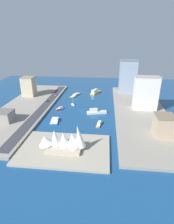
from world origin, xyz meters
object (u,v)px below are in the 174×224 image
object	(u,v)px
opera_landmark	(64,141)
tugboat_red	(60,109)
barge_flat_brown	(75,95)
traffic_light_waterfront	(57,95)
tower_tall_glass	(128,77)
ferry_yellow_fast	(95,92)
sailboat_small_white	(73,105)
suv_black	(48,101)
catamaran_blue	(55,121)
water_taxi_orange	(99,124)
carpark_squat_concrete	(1,116)
apartment_midrise_tan	(164,125)
hotel_broad_white	(146,93)
office_block_beige	(29,86)
van_white	(56,95)
ferry_white_commuter	(96,112)

from	to	relation	value
opera_landmark	tugboat_red	bearing A→B (deg)	-73.27
barge_flat_brown	traffic_light_waterfront	size ratio (longest dim) A/B	4.69
tower_tall_glass	ferry_yellow_fast	bearing A→B (deg)	6.76
sailboat_small_white	suv_black	world-z (taller)	sailboat_small_white
catamaran_blue	sailboat_small_white	xyz separation A→B (m)	(-12.09, -59.22, -0.39)
water_taxi_orange	suv_black	size ratio (longest dim) A/B	3.82
carpark_squat_concrete	traffic_light_waterfront	bearing A→B (deg)	-114.22
barge_flat_brown	opera_landmark	bearing A→B (deg)	96.23
apartment_midrise_tan	hotel_broad_white	world-z (taller)	hotel_broad_white
catamaran_blue	office_block_beige	size ratio (longest dim) A/B	0.65
ferry_yellow_fast	office_block_beige	size ratio (longest dim) A/B	0.88
carpark_squat_concrete	traffic_light_waterfront	size ratio (longest dim) A/B	4.60
water_taxi_orange	suv_black	xyz separation A→B (m)	(84.66, -67.62, 2.13)
opera_landmark	suv_black	bearing A→B (deg)	-65.75
suv_black	hotel_broad_white	bearing A→B (deg)	173.61
van_white	suv_black	size ratio (longest dim) A/B	0.96
van_white	carpark_squat_concrete	bearing A→B (deg)	69.38
tugboat_red	carpark_squat_concrete	xyz separation A→B (m)	(59.97, 49.67, 7.76)
sailboat_small_white	tower_tall_glass	distance (m)	116.74
catamaran_blue	suv_black	xyz separation A→B (m)	(29.48, -64.75, 2.18)
suv_black	van_white	bearing A→B (deg)	-100.22
ferry_yellow_fast	barge_flat_brown	world-z (taller)	ferry_yellow_fast
van_white	suv_black	xyz separation A→B (m)	(5.55, 30.76, -0.00)
water_taxi_orange	apartment_midrise_tan	world-z (taller)	apartment_midrise_tan
traffic_light_waterfront	opera_landmark	xyz separation A→B (m)	(-46.02, 144.31, 3.23)
van_white	opera_landmark	xyz separation A→B (m)	(-49.68, 153.38, 6.65)
ferry_yellow_fast	water_taxi_orange	size ratio (longest dim) A/B	1.64
catamaran_blue	tugboat_red	bearing A→B (deg)	-84.81
ferry_yellow_fast	carpark_squat_concrete	world-z (taller)	carpark_squat_concrete
ferry_white_commuter	tugboat_red	distance (m)	53.81
apartment_midrise_tan	barge_flat_brown	bearing A→B (deg)	-49.21
van_white	traffic_light_waterfront	distance (m)	10.37
ferry_yellow_fast	opera_landmark	world-z (taller)	opera_landmark
barge_flat_brown	van_white	bearing A→B (deg)	20.24
hotel_broad_white	traffic_light_waterfront	bearing A→B (deg)	-15.58
carpark_squat_concrete	traffic_light_waterfront	world-z (taller)	carpark_squat_concrete
suv_black	opera_landmark	xyz separation A→B (m)	(-55.23, 122.63, 6.66)
barge_flat_brown	tower_tall_glass	size ratio (longest dim) A/B	0.53
ferry_yellow_fast	opera_landmark	bearing A→B (deg)	84.84
tower_tall_glass	ferry_white_commuter	bearing A→B (deg)	63.49
opera_landmark	hotel_broad_white	bearing A→B (deg)	-130.27
ferry_yellow_fast	opera_landmark	size ratio (longest dim) A/B	0.62
tower_tall_glass	catamaran_blue	bearing A→B (deg)	52.86
catamaran_blue	water_taxi_orange	size ratio (longest dim) A/B	1.22
ferry_white_commuter	carpark_squat_concrete	xyz separation A→B (m)	(113.12, 41.30, 6.86)
sailboat_small_white	suv_black	size ratio (longest dim) A/B	2.69
sailboat_small_white	office_block_beige	xyz separation A→B (m)	(81.70, -32.23, 17.76)
catamaran_blue	barge_flat_brown	distance (m)	107.46
office_block_beige	van_white	size ratio (longest dim) A/B	7.43
office_block_beige	van_white	xyz separation A→B (m)	(-45.67, -4.06, -15.18)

